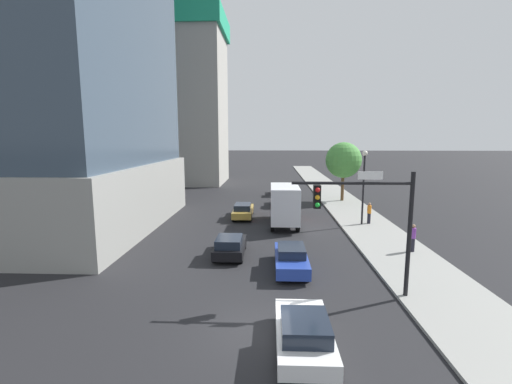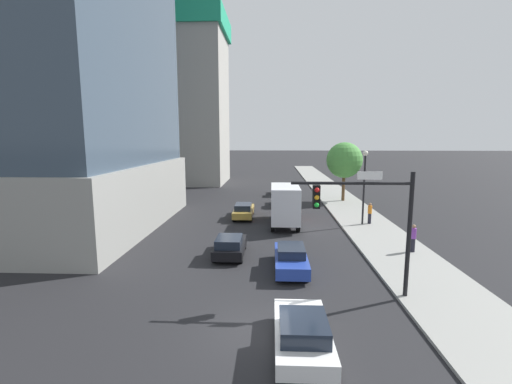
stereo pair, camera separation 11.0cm
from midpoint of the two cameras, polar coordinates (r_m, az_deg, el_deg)
ground_plane at (r=14.73m, az=0.10°, el=-21.55°), size 400.00×400.00×0.00m
sidewalk at (r=34.52m, az=16.05°, el=-3.92°), size 4.63×120.00×0.15m
construction_building at (r=61.13m, az=-13.05°, el=15.33°), size 16.96×25.01×34.71m
traffic_light_pole at (r=16.79m, az=17.47°, el=-2.94°), size 5.48×0.48×5.79m
street_lamp at (r=30.94m, az=16.87°, el=2.34°), size 0.44×0.44×6.23m
street_tree at (r=42.24m, az=13.83°, el=4.99°), size 4.12×4.12×6.79m
car_gray at (r=39.06m, az=3.97°, el=-1.25°), size 1.90×4.11×1.35m
car_white at (r=13.42m, az=7.47°, el=-21.53°), size 1.92×4.34×1.38m
car_gold at (r=33.14m, az=-2.19°, el=-2.98°), size 1.75×4.71×1.40m
car_silver at (r=46.51m, az=3.71°, el=0.42°), size 1.83×4.50×1.46m
car_blue at (r=20.46m, az=5.52°, el=-10.51°), size 1.79×4.65×1.41m
car_black at (r=22.66m, az=-4.35°, el=-8.62°), size 1.83×4.01×1.36m
box_truck at (r=30.17m, az=4.47°, el=-1.79°), size 2.31×6.84×3.51m
pedestrian_orange_shirt at (r=31.81m, az=17.66°, el=-3.21°), size 0.34×0.34×1.81m
pedestrian_purple_shirt at (r=25.05m, az=23.82°, el=-6.73°), size 0.34×0.34×1.79m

